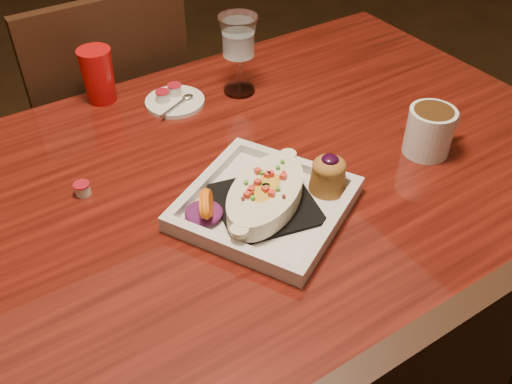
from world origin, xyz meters
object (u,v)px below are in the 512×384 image
chair_far (109,132)px  saucer (174,100)px  coffee_mug (431,129)px  plate (272,197)px  goblet (238,41)px  red_tumbler (98,76)px  table (220,223)px

chair_far → saucer: 0.42m
chair_far → coffee_mug: (0.40, -0.76, 0.29)m
plate → goblet: goblet is taller
goblet → red_tumbler: bearing=153.7°
saucer → red_tumbler: 0.17m
red_tumbler → chair_far: bearing=74.2°
table → goblet: 0.40m
coffee_mug → table: bearing=161.7°
table → goblet: bearing=51.5°
red_tumbler → coffee_mug: bearing=-49.0°
table → red_tumbler: (-0.06, 0.40, 0.16)m
plate → goblet: 0.42m
table → red_tumbler: bearing=99.2°
chair_far → red_tumbler: bearing=74.2°
saucer → red_tumbler: size_ratio=1.08×
table → red_tumbler: red_tumbler is taller
chair_far → saucer: size_ratio=7.12×
chair_far → red_tumbler: size_ratio=7.68×
table → red_tumbler: size_ratio=12.39×
table → red_tumbler: 0.43m
chair_far → plate: 0.78m
red_tumbler → saucer: bearing=-38.8°
goblet → table: bearing=-128.5°
table → goblet: size_ratio=8.42×
plate → coffee_mug: (0.35, -0.03, 0.02)m
plate → chair_far: bearing=65.2°
table → chair_far: 0.65m
table → coffee_mug: coffee_mug is taller
table → chair_far: chair_far is taller
goblet → saucer: 0.19m
goblet → red_tumbler: 0.31m
plate → red_tumbler: (-0.11, 0.51, 0.03)m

